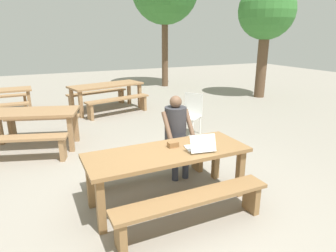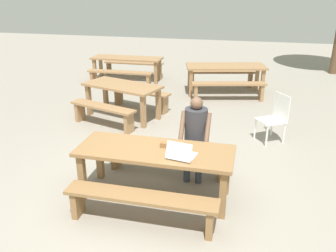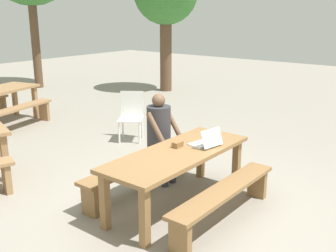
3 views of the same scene
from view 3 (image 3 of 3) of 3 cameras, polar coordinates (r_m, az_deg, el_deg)
The scene contains 9 objects.
ground_plane at distance 5.25m, azimuth 1.35°, elevation -11.07°, with size 30.00×30.00×0.00m, color gray.
picnic_table_front at distance 5.00m, azimuth 1.40°, elevation -4.66°, with size 2.12×0.79×0.73m.
bench_near at distance 4.78m, azimuth 7.91°, elevation -9.74°, with size 1.91×0.30×0.43m.
bench_far at distance 5.50m, azimuth -4.24°, elevation -6.05°, with size 1.91×0.30×0.43m.
laptop at distance 5.17m, azimuth 5.39°, elevation -2.17°, with size 0.39×0.37×0.23m.
small_pouch at distance 5.10m, azimuth 1.36°, elevation -2.60°, with size 0.14×0.09×0.07m.
person_seated at distance 5.66m, azimuth -1.07°, elevation -0.82°, with size 0.44×0.43×1.29m.
plastic_chair at distance 7.72m, azimuth -5.18°, elevation 1.58°, with size 0.61×0.61×0.91m.
bench_mid_south at distance 8.88m, azimuth -20.60°, elevation 1.71°, with size 1.89×0.74×0.47m.
Camera 3 is at (-3.75, -2.79, 2.38)m, focal length 43.37 mm.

